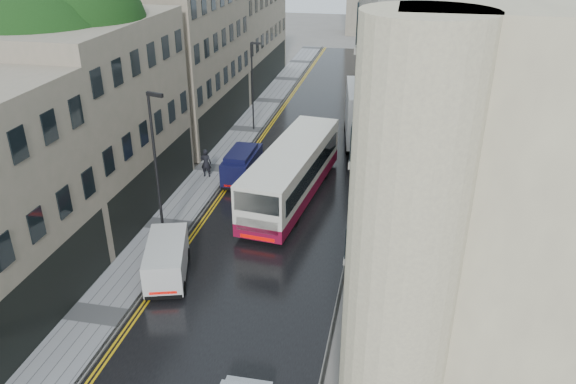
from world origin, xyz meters
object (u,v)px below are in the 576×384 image
at_px(white_lorry, 348,123).
at_px(white_van, 145,278).
at_px(tree_far, 154,60).
at_px(tree_near, 51,98).
at_px(navy_van, 224,172).
at_px(lamp_post_far, 252,87).
at_px(pedestrian, 206,163).
at_px(cream_bus, 253,194).
at_px(lamp_post_near, 157,172).

xyz_separation_m(white_lorry, white_van, (-7.24, -19.50, -1.44)).
relative_size(tree_far, white_van, 2.95).
distance_m(tree_near, navy_van, 11.11).
bearing_deg(white_lorry, lamp_post_far, 148.57).
bearing_deg(pedestrian, cream_bus, 129.56).
height_order(white_van, navy_van, navy_van).
distance_m(cream_bus, white_lorry, 12.12).
bearing_deg(white_van, tree_near, 121.60).
bearing_deg(lamp_post_near, tree_far, 129.87).
xyz_separation_m(tree_near, white_lorry, (15.44, 12.28, -4.54)).
xyz_separation_m(cream_bus, white_van, (-2.98, -8.18, -0.73)).
bearing_deg(white_van, tree_far, 94.32).
bearing_deg(navy_van, tree_near, -149.75).
bearing_deg(tree_far, lamp_post_near, -66.42).
distance_m(white_lorry, pedestrian, 10.95).
height_order(cream_bus, navy_van, cream_bus).
relative_size(white_lorry, lamp_post_near, 1.09).
distance_m(tree_far, white_lorry, 15.63).
height_order(white_van, pedestrian, pedestrian).
distance_m(cream_bus, lamp_post_far, 15.59).
height_order(tree_near, lamp_post_far, tree_near).
height_order(lamp_post_near, lamp_post_far, lamp_post_near).
distance_m(lamp_post_near, lamp_post_far, 18.69).
bearing_deg(navy_van, cream_bus, -51.60).
bearing_deg(white_van, pedestrian, 80.05).
bearing_deg(lamp_post_far, lamp_post_near, -91.76).
relative_size(cream_bus, pedestrian, 6.30).
relative_size(tree_near, lamp_post_far, 1.96).
bearing_deg(lamp_post_near, white_van, -60.85).
distance_m(tree_far, lamp_post_far, 7.94).
distance_m(navy_van, lamp_post_far, 11.50).
bearing_deg(tree_far, lamp_post_far, 22.80).
bearing_deg(pedestrian, white_lorry, -147.61).
distance_m(white_van, lamp_post_near, 5.66).
distance_m(white_lorry, white_van, 20.85).
bearing_deg(navy_van, white_van, -89.78).
bearing_deg(lamp_post_near, navy_van, 98.55).
height_order(navy_van, lamp_post_near, lamp_post_near).
xyz_separation_m(tree_far, pedestrian, (6.26, -6.99, -5.13)).
height_order(pedestrian, lamp_post_near, lamp_post_near).
bearing_deg(tree_near, white_lorry, 38.50).
bearing_deg(tree_far, white_lorry, -2.73).
height_order(white_van, lamp_post_far, lamp_post_far).
bearing_deg(tree_far, cream_bus, -47.92).
bearing_deg(pedestrian, lamp_post_far, -96.70).
bearing_deg(white_van, navy_van, 72.99).
bearing_deg(lamp_post_far, white_lorry, -25.49).
bearing_deg(tree_near, cream_bus, 4.88).
relative_size(white_van, navy_van, 0.96).
relative_size(pedestrian, lamp_post_near, 0.23).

